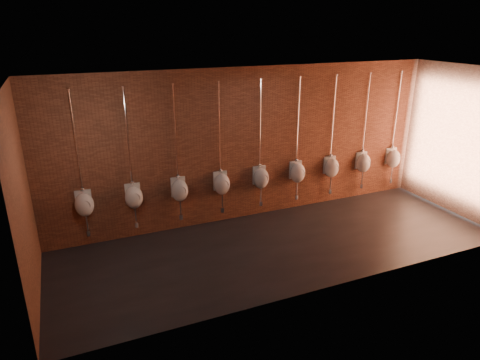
{
  "coord_description": "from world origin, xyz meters",
  "views": [
    {
      "loc": [
        -3.58,
        -6.33,
        4.01
      ],
      "look_at": [
        -0.51,
        0.9,
        1.1
      ],
      "focal_mm": 32.0,
      "sensor_mm": 36.0,
      "label": 1
    }
  ],
  "objects_px": {
    "urinal_7": "(363,162)",
    "urinal_8": "(393,158)",
    "urinal_2": "(179,190)",
    "urinal_5": "(297,172)",
    "urinal_6": "(332,167)",
    "urinal_1": "(134,196)",
    "urinal_0": "(84,204)",
    "urinal_3": "(222,183)",
    "urinal_4": "(261,177)"
  },
  "relations": [
    {
      "from": "urinal_1",
      "to": "urinal_2",
      "type": "bearing_deg",
      "value": 0.0
    },
    {
      "from": "urinal_2",
      "to": "urinal_5",
      "type": "distance_m",
      "value": 2.69
    },
    {
      "from": "urinal_1",
      "to": "urinal_3",
      "type": "xyz_separation_m",
      "value": [
        1.79,
        0.0,
        0.0
      ]
    },
    {
      "from": "urinal_6",
      "to": "urinal_8",
      "type": "distance_m",
      "value": 1.79
    },
    {
      "from": "urinal_5",
      "to": "urinal_7",
      "type": "height_order",
      "value": "same"
    },
    {
      "from": "urinal_3",
      "to": "urinal_5",
      "type": "xyz_separation_m",
      "value": [
        1.79,
        0.0,
        0.0
      ]
    },
    {
      "from": "urinal_0",
      "to": "urinal_6",
      "type": "height_order",
      "value": "same"
    },
    {
      "from": "urinal_5",
      "to": "urinal_0",
      "type": "bearing_deg",
      "value": 180.0
    },
    {
      "from": "urinal_1",
      "to": "urinal_2",
      "type": "xyz_separation_m",
      "value": [
        0.9,
        0.0,
        0.0
      ]
    },
    {
      "from": "urinal_3",
      "to": "urinal_8",
      "type": "height_order",
      "value": "same"
    },
    {
      "from": "urinal_2",
      "to": "urinal_3",
      "type": "height_order",
      "value": "same"
    },
    {
      "from": "urinal_1",
      "to": "urinal_7",
      "type": "xyz_separation_m",
      "value": [
        5.37,
        0.0,
        0.0
      ]
    },
    {
      "from": "urinal_6",
      "to": "urinal_2",
      "type": "bearing_deg",
      "value": 180.0
    },
    {
      "from": "urinal_6",
      "to": "urinal_5",
      "type": "bearing_deg",
      "value": 180.0
    },
    {
      "from": "urinal_6",
      "to": "urinal_0",
      "type": "bearing_deg",
      "value": 180.0
    },
    {
      "from": "urinal_2",
      "to": "urinal_8",
      "type": "xyz_separation_m",
      "value": [
        5.37,
        0.0,
        0.0
      ]
    },
    {
      "from": "urinal_2",
      "to": "urinal_4",
      "type": "height_order",
      "value": "same"
    },
    {
      "from": "urinal_4",
      "to": "urinal_5",
      "type": "distance_m",
      "value": 0.9
    },
    {
      "from": "urinal_0",
      "to": "urinal_8",
      "type": "height_order",
      "value": "same"
    },
    {
      "from": "urinal_6",
      "to": "urinal_8",
      "type": "relative_size",
      "value": 1.0
    },
    {
      "from": "urinal_2",
      "to": "urinal_4",
      "type": "bearing_deg",
      "value": 0.0
    },
    {
      "from": "urinal_4",
      "to": "urinal_8",
      "type": "height_order",
      "value": "same"
    },
    {
      "from": "urinal_2",
      "to": "urinal_7",
      "type": "distance_m",
      "value": 4.48
    },
    {
      "from": "urinal_1",
      "to": "urinal_5",
      "type": "bearing_deg",
      "value": 0.0
    },
    {
      "from": "urinal_2",
      "to": "urinal_8",
      "type": "relative_size",
      "value": 1.0
    },
    {
      "from": "urinal_1",
      "to": "urinal_8",
      "type": "relative_size",
      "value": 1.0
    },
    {
      "from": "urinal_0",
      "to": "urinal_7",
      "type": "distance_m",
      "value": 6.27
    },
    {
      "from": "urinal_4",
      "to": "urinal_3",
      "type": "bearing_deg",
      "value": 180.0
    },
    {
      "from": "urinal_8",
      "to": "urinal_5",
      "type": "bearing_deg",
      "value": 180.0
    },
    {
      "from": "urinal_7",
      "to": "urinal_1",
      "type": "bearing_deg",
      "value": 180.0
    },
    {
      "from": "urinal_1",
      "to": "urinal_4",
      "type": "bearing_deg",
      "value": 0.0
    },
    {
      "from": "urinal_0",
      "to": "urinal_8",
      "type": "xyz_separation_m",
      "value": [
        7.17,
        0.0,
        0.0
      ]
    },
    {
      "from": "urinal_3",
      "to": "urinal_7",
      "type": "relative_size",
      "value": 1.0
    },
    {
      "from": "urinal_1",
      "to": "urinal_5",
      "type": "distance_m",
      "value": 3.58
    },
    {
      "from": "urinal_5",
      "to": "urinal_6",
      "type": "height_order",
      "value": "same"
    },
    {
      "from": "urinal_4",
      "to": "urinal_8",
      "type": "xyz_separation_m",
      "value": [
        3.58,
        0.0,
        0.0
      ]
    },
    {
      "from": "urinal_3",
      "to": "urinal_4",
      "type": "relative_size",
      "value": 1.0
    },
    {
      "from": "urinal_1",
      "to": "urinal_7",
      "type": "relative_size",
      "value": 1.0
    },
    {
      "from": "urinal_6",
      "to": "urinal_1",
      "type": "bearing_deg",
      "value": 180.0
    },
    {
      "from": "urinal_0",
      "to": "urinal_4",
      "type": "bearing_deg",
      "value": 0.0
    },
    {
      "from": "urinal_6",
      "to": "urinal_7",
      "type": "height_order",
      "value": "same"
    },
    {
      "from": "urinal_6",
      "to": "urinal_7",
      "type": "relative_size",
      "value": 1.0
    },
    {
      "from": "urinal_4",
      "to": "urinal_6",
      "type": "relative_size",
      "value": 1.0
    },
    {
      "from": "urinal_5",
      "to": "urinal_8",
      "type": "height_order",
      "value": "same"
    },
    {
      "from": "urinal_4",
      "to": "urinal_5",
      "type": "bearing_deg",
      "value": 0.0
    },
    {
      "from": "urinal_7",
      "to": "urinal_8",
      "type": "bearing_deg",
      "value": 0.0
    },
    {
      "from": "urinal_1",
      "to": "urinal_4",
      "type": "xyz_separation_m",
      "value": [
        2.69,
        0.0,
        0.0
      ]
    },
    {
      "from": "urinal_0",
      "to": "urinal_4",
      "type": "xyz_separation_m",
      "value": [
        3.58,
        0.0,
        0.0
      ]
    },
    {
      "from": "urinal_5",
      "to": "urinal_8",
      "type": "bearing_deg",
      "value": 0.0
    },
    {
      "from": "urinal_0",
      "to": "urinal_1",
      "type": "relative_size",
      "value": 1.0
    }
  ]
}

